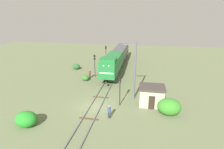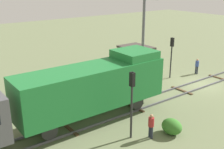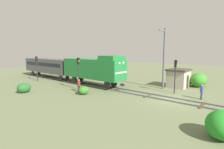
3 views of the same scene
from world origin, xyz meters
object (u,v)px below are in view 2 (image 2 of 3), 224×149
(traffic_signal_near, at_px, (172,50))
(traffic_signal_mid, at_px, (132,94))
(locomotive, at_px, (95,85))
(catenary_mast, at_px, (144,35))
(worker_near_track, at_px, (197,65))
(relay_hut, at_px, (136,58))
(worker_by_signal, at_px, (151,124))

(traffic_signal_near, height_order, traffic_signal_mid, traffic_signal_mid)
(locomotive, distance_m, catenary_mast, 10.55)
(worker_near_track, xyz_separation_m, catenary_mast, (2.54, 5.73, 3.53))
(catenary_mast, height_order, relay_hut, catenary_mast)
(worker_by_signal, relative_size, relay_hut, 0.49)
(traffic_signal_mid, height_order, relay_hut, traffic_signal_mid)
(traffic_signal_near, distance_m, worker_by_signal, 12.58)
(catenary_mast, bearing_deg, traffic_signal_mid, 134.08)
(locomotive, xyz_separation_m, relay_hut, (7.50, -10.48, -1.38))
(traffic_signal_mid, bearing_deg, locomotive, 9.02)
(worker_by_signal, distance_m, relay_hut, 14.73)
(traffic_signal_mid, height_order, worker_near_track, traffic_signal_mid)
(traffic_signal_near, xyz_separation_m, relay_hut, (4.30, 1.04, -1.59))
(traffic_signal_mid, bearing_deg, worker_near_track, -67.98)
(locomotive, bearing_deg, worker_by_signal, -159.89)
(locomotive, bearing_deg, relay_hut, -54.41)
(traffic_signal_near, height_order, relay_hut, traffic_signal_near)
(locomotive, distance_m, relay_hut, 12.96)
(locomotive, relative_size, traffic_signal_mid, 2.58)
(traffic_signal_mid, distance_m, worker_by_signal, 2.47)
(locomotive, bearing_deg, traffic_signal_near, -74.48)
(traffic_signal_mid, relative_size, catenary_mast, 0.53)
(traffic_signal_near, relative_size, worker_near_track, 2.52)
(worker_near_track, bearing_deg, catenary_mast, 4.39)
(worker_by_signal, bearing_deg, locomotive, -74.47)
(locomotive, xyz_separation_m, traffic_signal_mid, (-3.40, -0.54, 0.34))
(traffic_signal_mid, height_order, catenary_mast, catenary_mast)
(locomotive, bearing_deg, catenary_mast, -61.63)
(catenary_mast, bearing_deg, traffic_signal_near, -126.33)
(traffic_signal_near, bearing_deg, traffic_signal_mid, 121.00)
(catenary_mast, bearing_deg, locomotive, 118.37)
(locomotive, distance_m, traffic_signal_near, 11.96)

